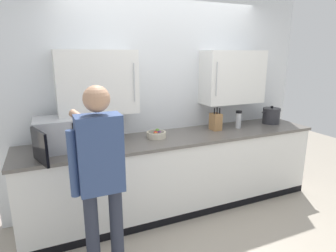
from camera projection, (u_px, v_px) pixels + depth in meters
The scene contains 9 objects.
ground_plane at pixel (204, 236), 3.01m from camera, with size 9.25×9.25×0.00m, color #9E9384.
back_wall_tiled at pixel (167, 93), 3.55m from camera, with size 3.95×0.44×2.66m.
counter_unit at pixel (178, 172), 3.48m from camera, with size 3.59×0.70×0.92m.
microwave_oven at pixel (58, 134), 2.84m from camera, with size 0.50×0.74×0.32m.
thermos_flask at pixel (238, 119), 3.71m from camera, with size 0.08×0.08×0.23m.
stock_pot at pixel (271, 116), 3.96m from camera, with size 0.33×0.24×0.25m.
knife_block at pixel (216, 122), 3.62m from camera, with size 0.11×0.15×0.30m.
fruit_bowl at pixel (156, 134), 3.29m from camera, with size 0.23×0.23×0.10m.
person_figure at pixel (100, 171), 2.21m from camera, with size 0.44×0.60×1.65m.
Camera 1 is at (-1.41, -2.25, 1.87)m, focal length 30.33 mm.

